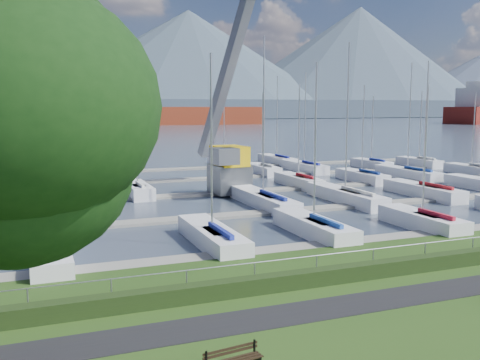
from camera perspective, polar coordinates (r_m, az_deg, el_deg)
name	(u,v)px	position (r m, az deg, el deg)	size (l,w,h in m)	color
path	(375,301)	(22.72, 14.18, -12.39)	(160.00, 2.00, 0.04)	black
water	(59,123)	(280.67, -18.78, 5.79)	(800.00, 540.00, 0.20)	#3A4555
hedge	(340,274)	(24.65, 10.66, -9.83)	(80.00, 0.70, 0.70)	#1F3012
fence	(336,253)	(24.74, 10.22, -7.70)	(0.04, 0.04, 80.00)	gray
foothill	(53,109)	(350.50, -19.36, 7.14)	(900.00, 80.00, 12.00)	#3D4B5A
mountains	(57,53)	(427.14, -18.97, 12.68)	(1190.00, 360.00, 115.00)	#485669
docks	(184,195)	(48.61, -6.00, -1.65)	(90.00, 41.60, 0.25)	slate
crane	(229,133)	(49.87, -1.14, 5.04)	(6.01, 13.23, 22.35)	#525659
cargo_ship_mid	(129,116)	(238.20, -11.72, 6.67)	(110.05, 27.80, 21.50)	maroon
sailboat_fleet	(158,131)	(50.44, -8.79, 5.18)	(75.95, 50.10, 13.77)	maroon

